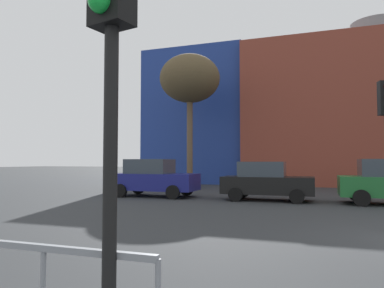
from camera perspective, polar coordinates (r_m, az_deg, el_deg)
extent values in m
cube|color=brown|center=(32.01, 27.83, 4.10)|extent=(20.25, 10.76, 10.94)
cube|color=navy|center=(33.01, 2.24, 3.79)|extent=(8.55, 9.69, 11.18)
cylinder|color=slate|center=(33.38, 27.57, 15.20)|extent=(4.00, 4.00, 2.00)
cube|color=navy|center=(18.24, -6.07, -6.06)|extent=(4.38, 1.88, 0.83)
cube|color=#333D47|center=(18.33, -6.80, -3.59)|extent=(2.19, 1.67, 0.73)
cylinder|color=black|center=(18.62, -0.86, -7.29)|extent=(0.67, 0.23, 0.67)
cylinder|color=black|center=(16.84, -3.09, -7.76)|extent=(0.67, 0.23, 0.67)
cylinder|color=black|center=(19.75, -8.63, -7.01)|extent=(0.67, 0.23, 0.67)
cylinder|color=black|center=(18.08, -11.46, -7.37)|extent=(0.67, 0.23, 0.67)
cube|color=black|center=(16.67, 12.08, -6.49)|extent=(4.09, 1.75, 0.78)
cube|color=#333D47|center=(16.67, 11.22, -3.98)|extent=(2.05, 1.56, 0.68)
cylinder|color=black|center=(17.48, 16.77, -7.53)|extent=(0.62, 0.21, 0.62)
cylinder|color=black|center=(15.70, 16.52, -8.09)|extent=(0.62, 0.21, 0.62)
cylinder|color=black|center=(17.78, 8.19, -7.55)|extent=(0.62, 0.21, 0.62)
cylinder|color=black|center=(16.03, 6.99, -8.07)|extent=(0.62, 0.21, 0.62)
cylinder|color=black|center=(17.61, 24.90, -7.29)|extent=(0.66, 0.23, 0.66)
cylinder|color=black|center=(15.73, 25.63, -7.84)|extent=(0.66, 0.23, 0.66)
cylinder|color=black|center=(3.05, -13.07, -8.75)|extent=(0.12, 0.12, 2.92)
sphere|color=green|center=(3.21, -14.60, 21.37)|extent=(0.20, 0.20, 0.20)
cylinder|color=brown|center=(23.74, -0.36, 0.44)|extent=(0.40, 0.40, 6.28)
ellipsoid|color=brown|center=(24.36, -0.36, 10.49)|extent=(4.07, 4.07, 3.26)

